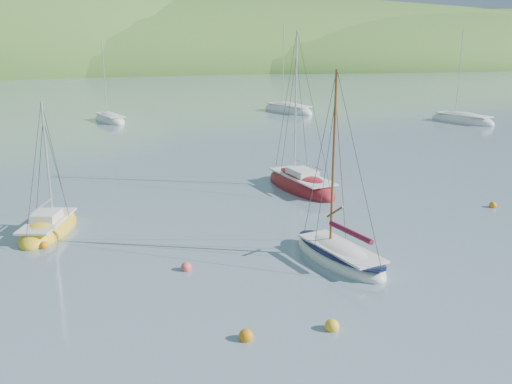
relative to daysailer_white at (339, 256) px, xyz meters
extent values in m
plane|color=slate|center=(-3.85, -3.36, -0.21)|extent=(700.00, 700.00, 0.00)
ellipsoid|color=#436B29|center=(-3.85, 166.64, -0.21)|extent=(440.00, 110.00, 44.00)
ellipsoid|color=#436B29|center=(86.15, 156.64, -0.21)|extent=(240.00, 100.00, 34.00)
ellipsoid|color=white|center=(0.00, 0.01, -0.11)|extent=(3.43, 6.08, 1.41)
cube|color=silver|center=(0.03, -0.11, 0.40)|extent=(2.61, 4.72, 0.10)
cylinder|color=brown|center=(-0.17, 0.67, 4.19)|extent=(0.12, 0.12, 7.65)
ellipsoid|color=black|center=(0.00, 0.01, 0.30)|extent=(3.38, 6.01, 0.24)
cylinder|color=maroon|center=(0.17, -0.66, 1.31)|extent=(0.90, 2.73, 0.24)
ellipsoid|color=maroon|center=(2.32, 11.77, -0.06)|extent=(3.76, 7.54, 1.99)
cube|color=silver|center=(2.34, 11.62, 0.64)|extent=(2.85, 5.87, 0.10)
cylinder|color=silver|center=(2.16, 12.62, 5.10)|extent=(0.12, 0.12, 9.01)
cube|color=silver|center=(2.34, 11.62, 0.88)|extent=(1.70, 2.23, 0.42)
cylinder|color=silver|center=(2.48, 10.92, 1.55)|extent=(0.72, 3.42, 0.09)
ellipsoid|color=yellow|center=(-12.67, 7.24, -0.10)|extent=(3.59, 5.73, 1.46)
cube|color=silver|center=(-12.70, 7.14, 0.42)|extent=(2.73, 4.45, 0.10)
cylinder|color=silver|center=(-12.48, 7.85, 3.33)|extent=(0.12, 0.12, 5.88)
cube|color=silver|center=(-12.70, 7.14, 0.66)|extent=(1.54, 1.77, 0.42)
cylinder|color=silver|center=(-12.85, 6.63, 1.33)|extent=(0.84, 2.48, 0.09)
ellipsoid|color=white|center=(-9.00, 44.49, -0.08)|extent=(4.41, 7.09, 1.83)
cube|color=silver|center=(-8.96, 44.36, 0.57)|extent=(3.36, 5.50, 0.10)
cylinder|color=silver|center=(-9.26, 45.24, 4.54)|extent=(0.12, 0.12, 8.02)
ellipsoid|color=white|center=(12.88, 46.76, -0.05)|extent=(6.00, 8.70, 2.24)
cube|color=silver|center=(12.94, 46.61, 0.74)|extent=(4.59, 6.75, 0.10)
cylinder|color=silver|center=(12.48, 47.66, 5.64)|extent=(0.12, 0.12, 9.88)
ellipsoid|color=white|center=(29.03, 33.65, -0.06)|extent=(5.49, 8.11, 2.09)
cube|color=silver|center=(29.09, 33.51, 0.68)|extent=(4.20, 6.29, 0.10)
cylinder|color=silver|center=(28.67, 34.50, 5.24)|extent=(0.12, 0.12, 9.20)
sphere|color=yellow|center=(-2.64, -5.58, -0.09)|extent=(0.50, 0.50, 0.50)
sphere|color=#FF5551|center=(-6.67, 0.68, -0.09)|extent=(0.46, 0.46, 0.46)
sphere|color=orange|center=(11.63, 5.08, -0.09)|extent=(0.42, 0.42, 0.42)
sphere|color=orange|center=(-12.71, 4.94, -0.09)|extent=(0.42, 0.42, 0.42)
sphere|color=orange|center=(-5.60, -5.46, -0.09)|extent=(0.49, 0.49, 0.49)
camera|label=1|loc=(-9.58, -21.62, 9.46)|focal=40.00mm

